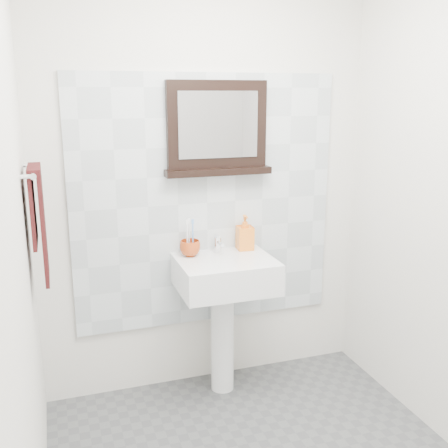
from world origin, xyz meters
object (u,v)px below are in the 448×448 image
Objects in this scene: framed_mirror at (217,131)px; hand_towel at (39,215)px; pedestal_sink at (225,288)px; soap_dispenser at (245,232)px; toothbrush_cup at (190,248)px.

hand_towel is (-1.00, -0.36, -0.35)m from framed_mirror.
hand_towel is at bearing -160.33° from framed_mirror.
soap_dispenser is (0.17, 0.13, 0.29)m from pedestal_sink.
hand_towel reaches higher than toothbrush_cup.
framed_mirror is (-0.16, 0.05, 0.61)m from soap_dispenser.
soap_dispenser is 1.23m from hand_towel.
pedestal_sink is at bearing -137.79° from soap_dispenser.
toothbrush_cup is (-0.18, 0.11, 0.23)m from pedestal_sink.
toothbrush_cup is 0.19× the size of framed_mirror.
soap_dispenser is at bearing 4.01° from toothbrush_cup.
pedestal_sink is 0.31m from toothbrush_cup.
toothbrush_cup is at bearing -171.60° from soap_dispenser.
pedestal_sink reaches higher than toothbrush_cup.
toothbrush_cup is 0.56× the size of soap_dispenser.
framed_mirror is at bearing 85.32° from pedestal_sink.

